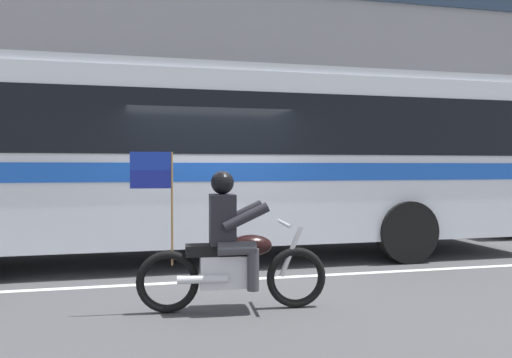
{
  "coord_description": "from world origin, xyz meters",
  "views": [
    {
      "loc": [
        -1.2,
        -7.85,
        1.62
      ],
      "look_at": [
        0.65,
        -0.16,
        1.42
      ],
      "focal_mm": 36.66,
      "sensor_mm": 36.0,
      "label": 1
    }
  ],
  "objects": [
    {
      "name": "fire_hydrant",
      "position": [
        -3.46,
        3.8,
        0.52
      ],
      "size": [
        0.22,
        0.3,
        0.75
      ],
      "color": "#4C8C3F",
      "rests_on": "sidewalk_curb"
    },
    {
      "name": "sidewalk_curb",
      "position": [
        0.0,
        5.1,
        0.07
      ],
      "size": [
        28.0,
        3.8,
        0.15
      ],
      "primitive_type": "cube",
      "color": "gray",
      "rests_on": "ground_plane"
    },
    {
      "name": "lane_center_stripe",
      "position": [
        0.0,
        -0.6,
        0.0
      ],
      "size": [
        26.6,
        0.14,
        0.01
      ],
      "primitive_type": "cube",
      "color": "silver",
      "rests_on": "ground_plane"
    },
    {
      "name": "motorcycle_with_rider",
      "position": [
        -0.11,
        -2.12,
        0.67
      ],
      "size": [
        2.19,
        0.64,
        1.78
      ],
      "color": "black",
      "rests_on": "ground_plane"
    },
    {
      "name": "ground_plane",
      "position": [
        0.0,
        0.0,
        0.0
      ],
      "size": [
        60.0,
        60.0,
        0.0
      ],
      "primitive_type": "plane",
      "color": "#3D3D3F"
    },
    {
      "name": "office_building_facade",
      "position": [
        0.0,
        7.39,
        5.29
      ],
      "size": [
        28.0,
        0.89,
        10.56
      ],
      "color": "gray",
      "rests_on": "ground_plane"
    },
    {
      "name": "transit_bus",
      "position": [
        0.1,
        1.19,
        1.88
      ],
      "size": [
        11.62,
        2.73,
        3.22
      ],
      "color": "silver",
      "rests_on": "ground_plane"
    }
  ]
}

